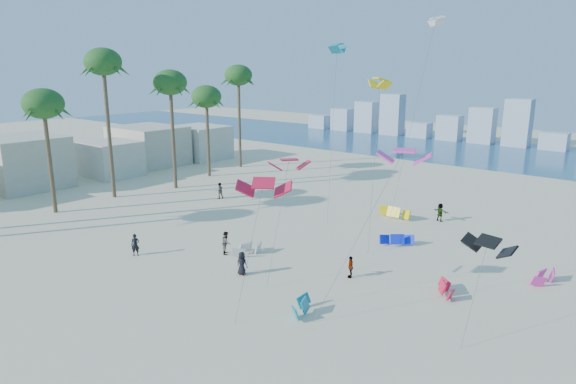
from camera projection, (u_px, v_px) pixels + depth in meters
The scene contains 10 objects.
ground at pixel (77, 308), 29.70m from camera, with size 220.00×220.00×0.00m, color beige.
ocean at pixel (488, 153), 83.52m from camera, with size 220.00×220.00×0.00m, color navy.
kitesurfer_near at pixel (135, 245), 37.83m from camera, with size 0.61×0.40×1.68m, color black.
kitesurfer_mid at pixel (226, 243), 38.20m from camera, with size 0.85×0.66×1.76m, color gray.
kitesurfers_far at pixel (409, 244), 38.00m from camera, with size 38.27×21.25×1.92m.
grounded_kites at pixel (384, 248), 38.26m from camera, with size 20.13×22.01×1.03m.
flying_kites at pixel (458, 97), 35.15m from camera, with size 35.10×35.57×18.56m.
palm_row at pixel (108, 85), 52.06m from camera, with size 7.01×44.80×15.81m.
beachfront_buildings at pixel (95, 155), 65.44m from camera, with size 11.50×43.00×6.00m.
distant_skyline at pixel (502, 128), 90.98m from camera, with size 85.00×3.00×8.40m.
Camera 1 is at (26.94, -12.94, 13.89)m, focal length 31.35 mm.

